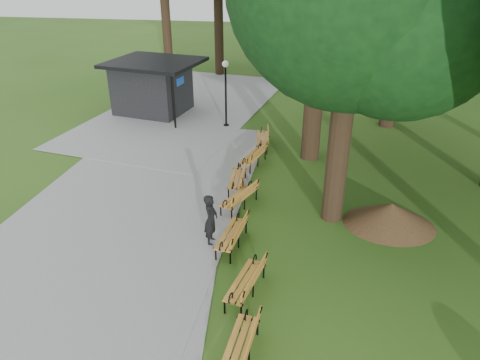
% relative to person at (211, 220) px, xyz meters
% --- Properties ---
extents(ground, '(100.00, 100.00, 0.00)m').
position_rel_person_xyz_m(ground, '(0.56, -1.08, -0.83)').
color(ground, '#2F5919').
rests_on(ground, ground).
extents(path, '(12.00, 38.00, 0.06)m').
position_rel_person_xyz_m(path, '(-3.44, 1.92, -0.80)').
color(path, '#949497').
rests_on(path, ground).
extents(person, '(0.41, 0.61, 1.67)m').
position_rel_person_xyz_m(person, '(0.00, 0.00, 0.00)').
color(person, black).
rests_on(person, ground).
extents(kiosk, '(5.32, 4.85, 2.90)m').
position_rel_person_xyz_m(kiosk, '(-5.94, 11.92, 0.62)').
color(kiosk, black).
rests_on(kiosk, ground).
extents(lamp_post, '(0.32, 0.32, 3.36)m').
position_rel_person_xyz_m(lamp_post, '(-1.49, 10.23, 1.57)').
color(lamp_post, black).
rests_on(lamp_post, ground).
extents(dirt_mound, '(2.49, 2.49, 0.81)m').
position_rel_person_xyz_m(dirt_mound, '(5.54, 1.92, -0.43)').
color(dirt_mound, '#47301C').
rests_on(dirt_mound, ground).
extents(bench_1, '(0.83, 1.95, 0.88)m').
position_rel_person_xyz_m(bench_1, '(1.56, -4.25, -0.39)').
color(bench_1, orange).
rests_on(bench_1, ground).
extents(bench_2, '(1.06, 2.00, 0.88)m').
position_rel_person_xyz_m(bench_2, '(1.37, -2.14, -0.39)').
color(bench_2, orange).
rests_on(bench_2, ground).
extents(bench_3, '(0.88, 1.97, 0.88)m').
position_rel_person_xyz_m(bench_3, '(0.64, -0.09, -0.39)').
color(bench_3, orange).
rests_on(bench_3, ground).
extents(bench_4, '(1.33, 2.00, 0.88)m').
position_rel_person_xyz_m(bench_4, '(0.50, 2.22, -0.39)').
color(bench_4, orange).
rests_on(bench_4, ground).
extents(bench_5, '(0.72, 1.93, 0.88)m').
position_rel_person_xyz_m(bench_5, '(0.19, 3.63, -0.39)').
color(bench_5, orange).
rests_on(bench_5, ground).
extents(bench_6, '(1.12, 2.00, 0.88)m').
position_rel_person_xyz_m(bench_6, '(0.52, 5.72, -0.39)').
color(bench_6, orange).
rests_on(bench_6, ground).
extents(bench_7, '(0.84, 1.96, 0.88)m').
position_rel_person_xyz_m(bench_7, '(0.66, 7.77, -0.39)').
color(bench_7, orange).
rests_on(bench_7, ground).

